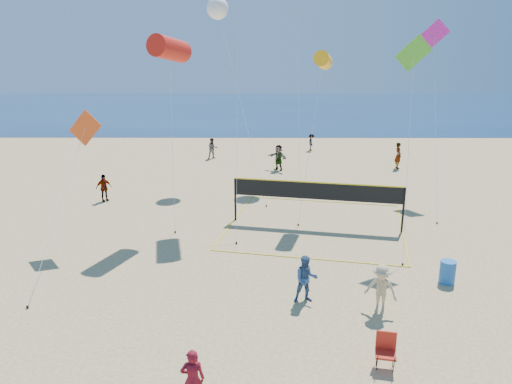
{
  "coord_description": "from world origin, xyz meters",
  "views": [
    {
      "loc": [
        -0.19,
        -12.15,
        8.65
      ],
      "look_at": [
        -0.26,
        2.0,
        4.54
      ],
      "focal_mm": 35.0,
      "sensor_mm": 36.0,
      "label": 1
    }
  ],
  "objects_px": {
    "woman": "(193,380)",
    "trash_barrel": "(447,272)",
    "camp_chair": "(386,348)",
    "volleyball_net": "(317,196)"
  },
  "relations": [
    {
      "from": "volleyball_net",
      "to": "camp_chair",
      "type": "bearing_deg",
      "value": -75.1
    },
    {
      "from": "trash_barrel",
      "to": "woman",
      "type": "bearing_deg",
      "value": -141.76
    },
    {
      "from": "camp_chair",
      "to": "trash_barrel",
      "type": "relative_size",
      "value": 1.3
    },
    {
      "from": "woman",
      "to": "trash_barrel",
      "type": "bearing_deg",
      "value": -147.85
    },
    {
      "from": "woman",
      "to": "trash_barrel",
      "type": "distance_m",
      "value": 11.22
    },
    {
      "from": "woman",
      "to": "volleyball_net",
      "type": "distance_m",
      "value": 14.03
    },
    {
      "from": "camp_chair",
      "to": "volleyball_net",
      "type": "xyz_separation_m",
      "value": [
        -0.66,
        11.56,
        0.97
      ]
    },
    {
      "from": "camp_chair",
      "to": "trash_barrel",
      "type": "bearing_deg",
      "value": 66.83
    },
    {
      "from": "volleyball_net",
      "to": "trash_barrel",
      "type": "bearing_deg",
      "value": -44.11
    },
    {
      "from": "trash_barrel",
      "to": "volleyball_net",
      "type": "distance_m",
      "value": 7.72
    }
  ]
}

